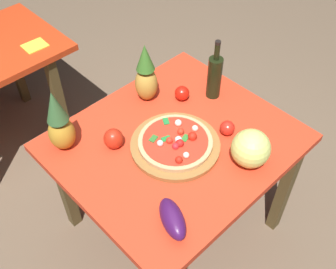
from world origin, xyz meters
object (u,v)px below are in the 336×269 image
object	(u,v)px
tomato_beside_pepper	(213,75)
pizza	(176,142)
pineapple_right	(146,76)
bell_pepper	(113,139)
eggplant	(172,219)
tomato_at_corner	(182,93)
display_table	(175,153)
pizza_board	(175,145)
pineapple_left	(59,124)
melon	(251,149)
tomato_near_board	(227,128)
napkin_folded	(35,46)
wine_bottle	(214,76)

from	to	relation	value
tomato_beside_pepper	pizza	bearing A→B (deg)	-156.97
pineapple_right	bell_pepper	size ratio (longest dim) A/B	3.26
bell_pepper	eggplant	xyz separation A→B (m)	(-0.10, -0.50, -0.00)
eggplant	tomato_beside_pepper	size ratio (longest dim) A/B	3.04
bell_pepper	tomato_at_corner	distance (m)	0.47
display_table	pineapple_right	bearing A→B (deg)	71.76
pizza_board	pizza	xyz separation A→B (m)	(0.00, -0.00, 0.03)
pineapple_left	eggplant	size ratio (longest dim) A/B	1.69
eggplant	pineapple_right	bearing A→B (deg)	55.73
pizza	bell_pepper	world-z (taller)	bell_pepper
pizza	melon	size ratio (longest dim) A/B	1.96
bell_pepper	tomato_at_corner	world-z (taller)	bell_pepper
pineapple_left	tomato_near_board	size ratio (longest dim) A/B	4.56
melon	bell_pepper	world-z (taller)	melon
pizza_board	tomato_at_corner	world-z (taller)	tomato_at_corner
bell_pepper	napkin_folded	distance (m)	1.00
melon	napkin_folded	xyz separation A→B (m)	(-0.22, 1.50, -0.09)
pineapple_left	melon	xyz separation A→B (m)	(0.56, -0.67, -0.06)
eggplant	tomato_near_board	world-z (taller)	eggplant
napkin_folded	bell_pepper	bearing A→B (deg)	-99.30
wine_bottle	napkin_folded	xyz separation A→B (m)	(-0.45, 1.07, -0.13)
melon	tomato_beside_pepper	world-z (taller)	melon
melon	pineapple_right	bearing A→B (deg)	93.72
pizza_board	pineapple_left	distance (m)	0.55
pizza	napkin_folded	xyz separation A→B (m)	(-0.04, 1.20, -0.04)
tomato_beside_pepper	display_table	bearing A→B (deg)	-159.45
eggplant	melon	bearing A→B (deg)	-0.49
pineapple_left	wine_bottle	bearing A→B (deg)	-17.09
pineapple_left	eggplant	xyz separation A→B (m)	(0.07, -0.67, -0.11)
pineapple_right	tomato_beside_pepper	xyz separation A→B (m)	(0.37, -0.15, -0.12)
pineapple_right	melon	size ratio (longest dim) A/B	1.87
napkin_folded	melon	bearing A→B (deg)	-81.54
melon	napkin_folded	world-z (taller)	melon
eggplant	tomato_near_board	bearing A→B (deg)	18.24
pineapple_right	tomato_at_corner	world-z (taller)	pineapple_right
display_table	pineapple_left	distance (m)	0.58
wine_bottle	eggplant	size ratio (longest dim) A/B	1.71
melon	napkin_folded	size ratio (longest dim) A/B	1.29
bell_pepper	napkin_folded	world-z (taller)	bell_pepper
pineapple_right	tomato_beside_pepper	size ratio (longest dim) A/B	5.15
tomato_near_board	tomato_beside_pepper	xyz separation A→B (m)	(0.26, 0.32, -0.00)
wine_bottle	pineapple_right	bearing A→B (deg)	140.20
pizza_board	tomato_near_board	world-z (taller)	tomato_near_board
pizza	pineapple_right	size ratio (longest dim) A/B	1.05
pineapple_right	tomato_beside_pepper	bearing A→B (deg)	-21.50
display_table	wine_bottle	xyz separation A→B (m)	(0.38, 0.10, 0.22)
pizza	tomato_at_corner	size ratio (longest dim) A/B	4.49
pineapple_left	napkin_folded	bearing A→B (deg)	68.04
melon	tomato_at_corner	distance (m)	0.53
pizza_board	tomato_at_corner	bearing A→B (deg)	39.59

